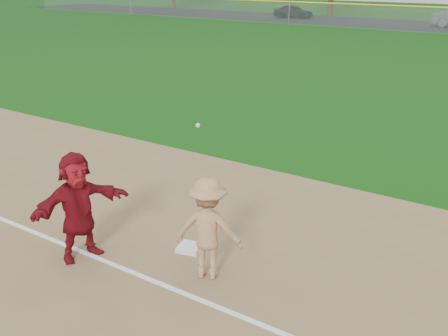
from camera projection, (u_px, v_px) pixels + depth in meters
The scene contains 6 objects.
ground at pixel (175, 259), 10.02m from camera, with size 160.00×160.00×0.00m, color #12490E.
foul_line at pixel (145, 277), 9.39m from camera, with size 60.00×0.10×0.01m, color white.
first_base at pixel (190, 248), 10.29m from camera, with size 0.41×0.41×0.09m, color white.
base_runner at pixel (78, 206), 9.78m from camera, with size 1.81×0.58×1.95m, color maroon.
car_left at pixel (293, 11), 57.62m from camera, with size 1.61×4.00×1.36m, color black.
first_base_play at pixel (208, 229), 9.17m from camera, with size 1.29×1.03×2.56m.
Camera 1 is at (5.84, -6.74, 4.91)m, focal length 45.00 mm.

